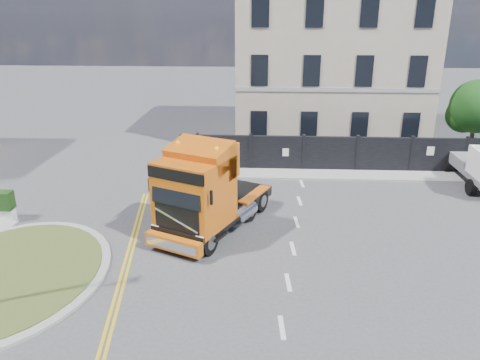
{
  "coord_description": "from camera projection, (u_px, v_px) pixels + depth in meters",
  "views": [
    {
      "loc": [
        1.75,
        -16.5,
        8.67
      ],
      "look_at": [
        0.77,
        2.27,
        1.8
      ],
      "focal_mm": 35.0,
      "sensor_mm": 36.0,
      "label": 1
    }
  ],
  "objects": [
    {
      "name": "ground",
      "position": [
        218.0,
        242.0,
        18.54
      ],
      "size": [
        120.0,
        120.0,
        0.0
      ],
      "primitive_type": "plane",
      "color": "#424244",
      "rests_on": "ground"
    },
    {
      "name": "truck",
      "position": [
        203.0,
        195.0,
        18.63
      ],
      "size": [
        4.83,
        6.8,
        3.83
      ],
      "rotation": [
        0.0,
        0.0,
        -0.43
      ],
      "color": "black",
      "rests_on": "ground"
    },
    {
      "name": "tree",
      "position": [
        474.0,
        109.0,
        28.13
      ],
      "size": [
        3.2,
        3.2,
        4.8
      ],
      "color": "#382619",
      "rests_on": "ground"
    },
    {
      "name": "georgian_building",
      "position": [
        328.0,
        55.0,
        31.74
      ],
      "size": [
        12.3,
        10.3,
        12.8
      ],
      "color": "#C0AE98",
      "rests_on": "ground"
    },
    {
      "name": "pavement_far",
      "position": [
        340.0,
        175.0,
        25.82
      ],
      "size": [
        20.0,
        1.6,
        0.12
      ],
      "primitive_type": "cube",
      "color": "gray",
      "rests_on": "ground"
    },
    {
      "name": "hoarding_fence",
      "position": [
        349.0,
        154.0,
        26.31
      ],
      "size": [
        18.8,
        0.25,
        2.0
      ],
      "color": "black",
      "rests_on": "ground"
    },
    {
      "name": "traffic_island",
      "position": [
        6.0,
        275.0,
        16.04
      ],
      "size": [
        6.8,
        6.8,
        0.17
      ],
      "color": "gray",
      "rests_on": "ground"
    }
  ]
}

